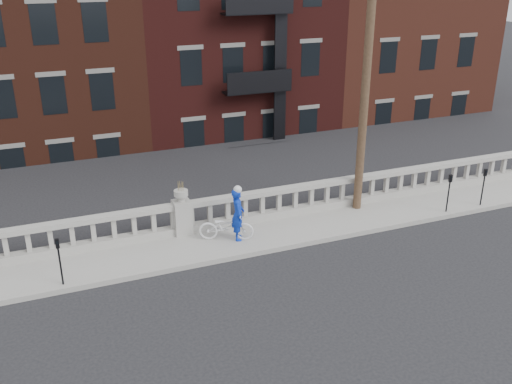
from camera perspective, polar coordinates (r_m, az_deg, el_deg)
ground at (r=15.18m, az=-3.30°, el=-10.79°), size 120.00×120.00×0.00m
sidewalk at (r=17.62m, az=-6.48°, el=-5.57°), size 32.00×2.20×0.15m
balustrade at (r=18.20m, az=-7.38°, el=-2.68°), size 28.00×0.34×1.03m
planter_pedestal at (r=18.12m, az=-7.41°, el=-2.14°), size 0.55×0.55×1.76m
lower_level at (r=35.86m, az=-14.82°, el=12.60°), size 80.00×44.00×20.80m
utility_pole at (r=18.92m, az=11.08°, el=12.69°), size 1.60×0.28×10.00m
parking_meter_a at (r=15.99m, az=-19.08°, el=-6.12°), size 0.10×0.09×1.36m
parking_meter_b at (r=20.51m, az=18.74°, el=0.30°), size 0.10×0.09×1.36m
parking_meter_c at (r=21.48m, az=21.82°, el=0.86°), size 0.10×0.09×1.36m
bicycle at (r=17.68m, az=-2.99°, el=-3.46°), size 1.79×1.22×0.89m
cyclist at (r=17.55m, az=-1.82°, el=-2.23°), size 0.55×0.70×1.67m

